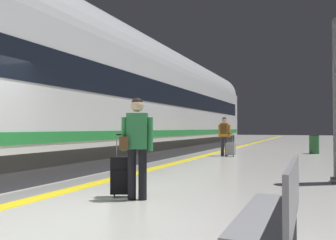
# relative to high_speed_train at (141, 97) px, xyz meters

# --- Properties ---
(ground_plane) EXTENTS (120.00, 120.00, 0.00)m
(ground_plane) POSITION_rel_high_speed_train_xyz_m (2.71, -8.91, -2.50)
(ground_plane) COLOR silver
(safety_line_strip) EXTENTS (0.36, 80.00, 0.01)m
(safety_line_strip) POSITION_rel_high_speed_train_xyz_m (2.24, 1.09, -2.50)
(safety_line_strip) COLOR yellow
(safety_line_strip) RESTS_ON ground
(tactile_edge_band) EXTENTS (0.75, 80.00, 0.01)m
(tactile_edge_band) POSITION_rel_high_speed_train_xyz_m (1.85, 1.09, -2.50)
(tactile_edge_band) COLOR slate
(tactile_edge_band) RESTS_ON ground
(high_speed_train) EXTENTS (2.94, 27.25, 4.97)m
(high_speed_train) POSITION_rel_high_speed_train_xyz_m (0.00, 0.00, 0.00)
(high_speed_train) COLOR #38383D
(high_speed_train) RESTS_ON ground
(traveller_foreground) EXTENTS (0.55, 0.40, 1.70)m
(traveller_foreground) POSITION_rel_high_speed_train_xyz_m (3.86, -7.75, -1.51)
(traveller_foreground) COLOR black
(traveller_foreground) RESTS_ON ground
(rolling_suitcase_foreground) EXTENTS (0.44, 0.35, 1.09)m
(rolling_suitcase_foreground) POSITION_rel_high_speed_train_xyz_m (3.52, -7.64, -2.12)
(rolling_suitcase_foreground) COLOR black
(rolling_suitcase_foreground) RESTS_ON ground
(passenger_near) EXTENTS (0.52, 0.33, 1.67)m
(passenger_near) POSITION_rel_high_speed_train_xyz_m (3.06, 1.92, -1.51)
(passenger_near) COLOR #383842
(passenger_near) RESTS_ON ground
(suitcase_near) EXTENTS (0.40, 0.28, 0.97)m
(suitcase_near) POSITION_rel_high_speed_train_xyz_m (3.38, 1.71, -2.18)
(suitcase_near) COLOR #9E9EA3
(suitcase_near) RESTS_ON ground
(platform_bench) EXTENTS (0.44, 1.70, 0.91)m
(platform_bench) POSITION_rel_high_speed_train_xyz_m (6.29, -9.85, -2.03)
(platform_bench) COLOR #99999E
(platform_bench) RESTS_ON ground
(waste_bin) EXTENTS (0.46, 0.46, 0.91)m
(waste_bin) POSITION_rel_high_speed_train_xyz_m (6.66, 4.80, -2.04)
(waste_bin) COLOR #2D6638
(waste_bin) RESTS_ON ground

